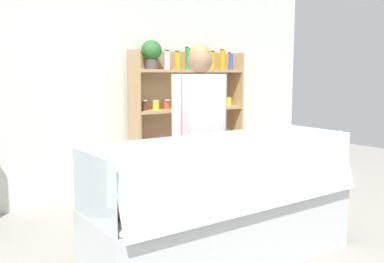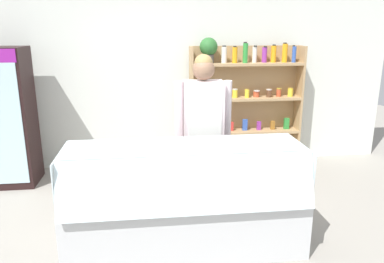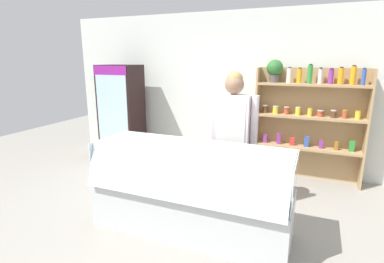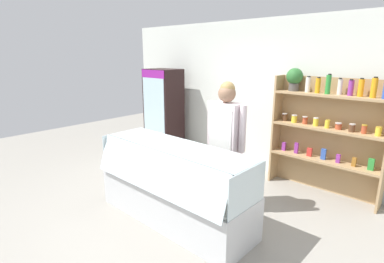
{
  "view_description": "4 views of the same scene",
  "coord_description": "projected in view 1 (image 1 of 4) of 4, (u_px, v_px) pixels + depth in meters",
  "views": [
    {
      "loc": [
        -2.02,
        -2.59,
        1.5
      ],
      "look_at": [
        0.27,
        0.66,
        0.96
      ],
      "focal_mm": 40.0,
      "sensor_mm": 36.0,
      "label": 1
    },
    {
      "loc": [
        -0.26,
        -3.25,
        2.04
      ],
      "look_at": [
        0.19,
        0.45,
        0.99
      ],
      "focal_mm": 35.0,
      "sensor_mm": 36.0,
      "label": 2
    },
    {
      "loc": [
        1.26,
        -2.91,
        1.92
      ],
      "look_at": [
        -0.23,
        0.64,
        0.97
      ],
      "focal_mm": 28.0,
      "sensor_mm": 36.0,
      "label": 3
    },
    {
      "loc": [
        2.62,
        -2.53,
        2.12
      ],
      "look_at": [
        -0.11,
        0.43,
        1.06
      ],
      "focal_mm": 28.0,
      "sensor_mm": 36.0,
      "label": 4
    }
  ],
  "objects": [
    {
      "name": "shelving_unit",
      "position": [
        184.0,
        106.0,
        5.59
      ],
      "size": [
        1.64,
        0.29,
        1.9
      ],
      "color": "tan",
      "rests_on": "ground"
    },
    {
      "name": "shop_clerk",
      "position": [
        200.0,
        121.0,
        3.99
      ],
      "size": [
        0.61,
        0.25,
        1.77
      ],
      "color": "#2D2D38",
      "rests_on": "ground"
    },
    {
      "name": "deli_display_case",
      "position": [
        225.0,
        225.0,
        3.36
      ],
      "size": [
        2.18,
        0.77,
        1.01
      ],
      "color": "silver",
      "rests_on": "ground"
    },
    {
      "name": "back_wall",
      "position": [
        96.0,
        86.0,
        5.11
      ],
      "size": [
        6.8,
        0.1,
        2.7
      ],
      "primitive_type": "cube",
      "color": "silver",
      "rests_on": "ground"
    },
    {
      "name": "ground_plane",
      "position": [
        212.0,
        260.0,
        3.45
      ],
      "size": [
        12.0,
        12.0,
        0.0
      ],
      "primitive_type": "plane",
      "color": "gray"
    }
  ]
}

